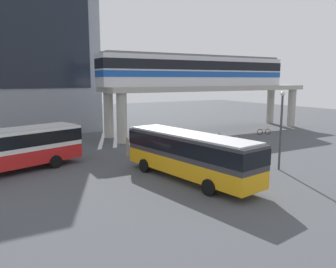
# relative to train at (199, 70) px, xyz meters

# --- Properties ---
(ground_plane) EXTENTS (120.00, 120.00, 0.00)m
(ground_plane) POSITION_rel_train_xyz_m (-12.96, -5.43, -7.94)
(ground_plane) COLOR #47494F
(elevated_platform) EXTENTS (28.83, 5.67, 5.98)m
(elevated_platform) POSITION_rel_train_xyz_m (1.91, 0.00, -2.89)
(elevated_platform) COLOR #ADA89E
(elevated_platform) RESTS_ON ground_plane
(train) EXTENTS (26.01, 2.96, 3.84)m
(train) POSITION_rel_train_xyz_m (0.00, 0.00, 0.00)
(train) COLOR silver
(train) RESTS_ON elevated_platform
(bus_main) EXTENTS (4.28, 11.30, 3.22)m
(bus_main) POSITION_rel_train_xyz_m (-12.51, -16.96, -5.96)
(bus_main) COLOR orange
(bus_main) RESTS_ON ground_plane
(bus_secondary) EXTENTS (11.27, 5.94, 3.22)m
(bus_secondary) POSITION_rel_train_xyz_m (-23.08, -8.98, -5.96)
(bus_secondary) COLOR red
(bus_secondary) RESTS_ON ground_plane
(bicycle_black) EXTENTS (1.71, 0.63, 1.04)m
(bicycle_black) POSITION_rel_train_xyz_m (-6.67, -5.22, -7.59)
(bicycle_black) COLOR black
(bicycle_black) RESTS_ON ground_plane
(bicycle_brown) EXTENTS (1.79, 0.19, 1.04)m
(bicycle_brown) POSITION_rel_train_xyz_m (-1.57, -5.80, -7.59)
(bicycle_brown) COLOR black
(bicycle_brown) RESTS_ON ground_plane
(bicycle_orange) EXTENTS (1.71, 0.63, 1.04)m
(bicycle_orange) POSITION_rel_train_xyz_m (6.20, -5.49, -7.59)
(bicycle_orange) COLOR black
(bicycle_orange) RESTS_ON ground_plane
(pedestrian_waiting_near_stop) EXTENTS (0.45, 0.48, 1.73)m
(pedestrian_waiting_near_stop) POSITION_rel_train_xyz_m (-4.79, -12.92, -7.13)
(pedestrian_waiting_near_stop) COLOR navy
(pedestrian_waiting_near_stop) RESTS_ON ground_plane
(pedestrian_near_building) EXTENTS (0.42, 0.47, 1.77)m
(pedestrian_near_building) POSITION_rel_train_xyz_m (-13.28, -8.11, -7.11)
(pedestrian_near_building) COLOR gray
(pedestrian_near_building) RESTS_ON ground_plane
(lamp_post) EXTENTS (0.36, 0.36, 5.96)m
(lamp_post) POSITION_rel_train_xyz_m (-5.08, -18.13, -4.41)
(lamp_post) COLOR #3F3F44
(lamp_post) RESTS_ON ground_plane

